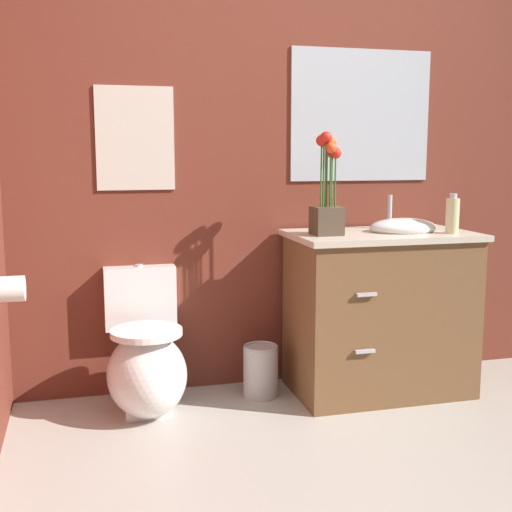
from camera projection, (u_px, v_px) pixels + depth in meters
wall_back at (333, 153)px, 3.59m from camera, size 4.70×0.05×2.50m
toilet at (146, 363)px, 3.19m from camera, size 0.38×0.59×0.69m
vanity_cabinet at (380, 310)px, 3.45m from camera, size 0.94×0.56×1.03m
flower_vase at (327, 195)px, 3.25m from camera, size 0.14×0.14×0.51m
soap_bottle at (452, 215)px, 3.32m from camera, size 0.07×0.07×0.20m
trash_bin at (261, 370)px, 3.41m from camera, size 0.18×0.18×0.27m
wall_poster at (135, 138)px, 3.28m from camera, size 0.39×0.01×0.51m
wall_mirror at (361, 116)px, 3.57m from camera, size 0.80×0.01×0.70m
toilet_paper_roll at (11, 289)px, 2.79m from camera, size 0.11×0.11×0.11m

